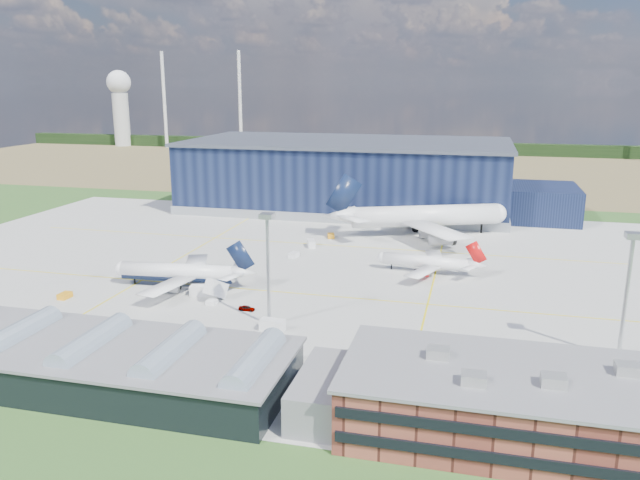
{
  "coord_description": "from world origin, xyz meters",
  "views": [
    {
      "loc": [
        48.8,
        -141.51,
        47.36
      ],
      "look_at": [
        9.14,
        15.11,
        6.63
      ],
      "focal_mm": 35.0,
      "sensor_mm": 36.0,
      "label": 1
    }
  ],
  "objects": [
    {
      "name": "gse_van_a",
      "position": [
        -10.75,
        -16.58,
        1.19
      ],
      "size": [
        5.83,
        3.42,
        2.38
      ],
      "primitive_type": "cube",
      "rotation": [
        0.0,
        0.0,
        1.77
      ],
      "color": "white",
      "rests_on": "ground"
    },
    {
      "name": "ground",
      "position": [
        0.0,
        0.0,
        0.0
      ],
      "size": [
        600.0,
        600.0,
        0.0
      ],
      "primitive_type": "plane",
      "color": "#2C531F",
      "rests_on": "ground"
    },
    {
      "name": "light_mast_center",
      "position": [
        10.0,
        -30.0,
        15.43
      ],
      "size": [
        2.6,
        2.6,
        23.0
      ],
      "color": "#B2B5B9",
      "rests_on": "ground"
    },
    {
      "name": "horizon_dressing",
      "position": [
        -191.3,
        294.39,
        34.2
      ],
      "size": [
        440.2,
        18.0,
        70.0
      ],
      "color": "silver",
      "rests_on": "ground"
    },
    {
      "name": "ops_building",
      "position": [
        55.01,
        -60.0,
        4.79
      ],
      "size": [
        46.0,
        23.0,
        10.9
      ],
      "color": "maroon",
      "rests_on": "ground"
    },
    {
      "name": "gse_tug_b",
      "position": [
        -24.05,
        -6.5,
        0.59
      ],
      "size": [
        3.12,
        3.24,
        1.17
      ],
      "primitive_type": "cube",
      "rotation": [
        0.0,
        0.0,
        -0.69
      ],
      "color": "orange",
      "rests_on": "ground"
    },
    {
      "name": "gse_tug_c",
      "position": [
        5.41,
        43.9,
        0.7
      ],
      "size": [
        2.87,
        3.66,
        1.4
      ],
      "primitive_type": "cube",
      "rotation": [
        0.0,
        0.0,
        0.3
      ],
      "color": "orange",
      "rests_on": "ground"
    },
    {
      "name": "airstair",
      "position": [
        -6.22,
        -19.06,
        1.76
      ],
      "size": [
        3.94,
        5.92,
        3.52
      ],
      "primitive_type": "cube",
      "rotation": [
        0.0,
        0.0,
        -0.35
      ],
      "color": "white",
      "rests_on": "ground"
    },
    {
      "name": "airliner_red",
      "position": [
        37.4,
        13.61,
        4.64
      ],
      "size": [
        31.46,
        30.92,
        9.28
      ],
      "primitive_type": null,
      "rotation": [
        0.0,
        0.0,
        3.03
      ],
      "color": "white",
      "rests_on": "ground"
    },
    {
      "name": "farmland",
      "position": [
        0.0,
        220.0,
        0.0
      ],
      "size": [
        600.0,
        220.0,
        0.01
      ],
      "primitive_type": "cube",
      "color": "olive",
      "rests_on": "ground"
    },
    {
      "name": "gse_cart_b",
      "position": [
        35.35,
        24.28,
        0.65
      ],
      "size": [
        3.31,
        2.49,
        1.3
      ],
      "primitive_type": "cube",
      "rotation": [
        0.0,
        0.0,
        1.4
      ],
      "color": "white",
      "rests_on": "ground"
    },
    {
      "name": "gse_tug_a",
      "position": [
        -40.03,
        -26.21,
        0.67
      ],
      "size": [
        2.07,
        3.27,
        1.34
      ],
      "primitive_type": "cube",
      "rotation": [
        0.0,
        0.0,
        -0.03
      ],
      "color": "orange",
      "rests_on": "ground"
    },
    {
      "name": "gse_van_c",
      "position": [
        11.59,
        -32.68,
        1.17
      ],
      "size": [
        5.05,
        2.72,
        2.34
      ],
      "primitive_type": "cube",
      "rotation": [
        0.0,
        0.0,
        1.49
      ],
      "color": "white",
      "rests_on": "ground"
    },
    {
      "name": "glass_concourse",
      "position": [
        -6.45,
        -60.0,
        3.69
      ],
      "size": [
        78.0,
        23.0,
        8.6
      ],
      "color": "black",
      "rests_on": "ground"
    },
    {
      "name": "gse_cart_a",
      "position": [
        0.48,
        19.43,
        0.71
      ],
      "size": [
        2.75,
        3.62,
        1.42
      ],
      "primitive_type": "cube",
      "rotation": [
        0.0,
        0.0,
        -0.19
      ],
      "color": "white",
      "rests_on": "ground"
    },
    {
      "name": "gse_van_b",
      "position": [
        2.26,
        31.64,
        1.05
      ],
      "size": [
        3.63,
        5.05,
        2.11
      ],
      "primitive_type": "cube",
      "rotation": [
        0.0,
        0.0,
        0.37
      ],
      "color": "white",
      "rests_on": "ground"
    },
    {
      "name": "car_b",
      "position": [
        61.1,
        -37.99,
        0.6
      ],
      "size": [
        3.83,
        2.17,
        1.19
      ],
      "primitive_type": "imported",
      "rotation": [
        0.0,
        0.0,
        1.31
      ],
      "color": "#99999E",
      "rests_on": "ground"
    },
    {
      "name": "hangar",
      "position": [
        2.81,
        94.8,
        11.62
      ],
      "size": [
        145.0,
        62.0,
        26.1
      ],
      "color": "black",
      "rests_on": "ground"
    },
    {
      "name": "car_a",
      "position": [
        2.74,
        -23.51,
        0.6
      ],
      "size": [
        3.56,
        1.51,
        1.2
      ],
      "primitive_type": "imported",
      "rotation": [
        0.0,
        0.0,
        1.54
      ],
      "color": "#99999E",
      "rests_on": "ground"
    },
    {
      "name": "treeline",
      "position": [
        0.0,
        300.0,
        4.0
      ],
      "size": [
        600.0,
        8.0,
        8.0
      ],
      "primitive_type": "cube",
      "color": "black",
      "rests_on": "ground"
    },
    {
      "name": "light_mast_east",
      "position": [
        75.0,
        -30.0,
        15.43
      ],
      "size": [
        2.6,
        2.6,
        23.0
      ],
      "color": "#B2B5B9",
      "rests_on": "ground"
    },
    {
      "name": "airliner_widebody",
      "position": [
        33.73,
        55.0,
        9.87
      ],
      "size": [
        78.39,
        77.67,
        19.74
      ],
      "primitive_type": null,
      "rotation": [
        0.0,
        0.0,
        0.39
      ],
      "color": "white",
      "rests_on": "ground"
    },
    {
      "name": "apron",
      "position": [
        0.0,
        10.0,
        0.03
      ],
      "size": [
        220.0,
        160.0,
        0.08
      ],
      "color": "#ADADA8",
      "rests_on": "ground"
    },
    {
      "name": "airliner_navy",
      "position": [
        -19.02,
        -12.0,
        5.8
      ],
      "size": [
        38.59,
        37.89,
        11.6
      ],
      "primitive_type": null,
      "rotation": [
        0.0,
        0.0,
        3.23
      ],
      "color": "white",
      "rests_on": "ground"
    }
  ]
}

